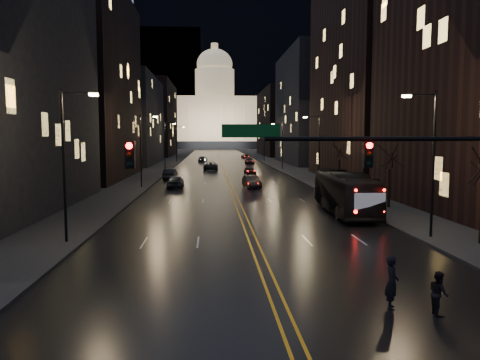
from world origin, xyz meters
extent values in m
plane|color=black|center=(0.00, 0.00, 0.00)|extent=(900.00, 900.00, 0.00)
cube|color=black|center=(0.00, 130.00, 0.01)|extent=(20.00, 320.00, 0.02)
cube|color=black|center=(-14.00, 130.00, 0.08)|extent=(8.00, 320.00, 0.16)
cube|color=black|center=(14.00, 130.00, 0.08)|extent=(8.00, 320.00, 0.16)
cube|color=orange|center=(0.00, 130.00, 0.03)|extent=(0.62, 320.00, 0.01)
cube|color=black|center=(-21.00, 54.00, 14.00)|extent=(12.00, 30.00, 28.00)
cube|color=black|center=(-21.00, 92.00, 10.00)|extent=(12.00, 34.00, 20.00)
cube|color=black|center=(-21.00, 140.00, 12.00)|extent=(12.00, 40.00, 24.00)
cube|color=black|center=(21.00, 50.00, 19.00)|extent=(12.00, 30.00, 38.00)
cube|color=black|center=(21.00, 92.00, 13.00)|extent=(12.00, 34.00, 26.00)
cube|color=black|center=(21.00, 140.00, 11.00)|extent=(12.00, 40.00, 22.00)
cube|color=black|center=(40.00, 380.00, 65.00)|extent=(520.00, 60.00, 130.00)
cube|color=black|center=(0.00, 250.00, 2.00)|extent=(90.00, 50.00, 4.00)
cube|color=#E3BD83|center=(0.00, 250.00, 16.00)|extent=(80.00, 36.00, 24.00)
cylinder|color=beige|center=(0.00, 250.00, 36.00)|extent=(22.00, 22.00, 16.00)
ellipsoid|color=beige|center=(0.00, 250.00, 47.00)|extent=(20.00, 20.00, 17.00)
cylinder|color=#E3BD83|center=(0.00, 250.00, 55.50)|extent=(4.00, 4.00, 6.00)
cylinder|color=black|center=(5.50, 0.00, 6.20)|extent=(12.00, 0.18, 0.18)
cube|color=black|center=(-5.50, 0.00, 5.60)|extent=(0.35, 0.30, 1.00)
cube|color=black|center=(3.50, 0.00, 5.60)|extent=(0.35, 0.30, 1.00)
sphere|color=#FF0705|center=(-5.50, -0.18, 5.95)|extent=(0.24, 0.24, 0.24)
sphere|color=#FF0705|center=(3.50, -0.18, 5.95)|extent=(0.24, 0.24, 0.24)
cube|color=#053F14|center=(-1.00, 0.00, 6.50)|extent=(2.20, 0.06, 0.50)
cylinder|color=black|center=(11.00, 10.00, 4.50)|extent=(0.16, 0.16, 9.00)
cylinder|color=black|center=(10.10, 10.00, 8.80)|extent=(1.80, 0.10, 0.10)
cube|color=#EAD28C|center=(9.20, 10.00, 8.70)|extent=(0.50, 0.25, 0.15)
cylinder|color=black|center=(-11.00, 10.00, 4.50)|extent=(0.16, 0.16, 9.00)
cylinder|color=black|center=(-10.10, 10.00, 8.80)|extent=(1.80, 0.10, 0.10)
cube|color=#EAD28C|center=(-9.20, 10.00, 8.70)|extent=(0.50, 0.25, 0.15)
cylinder|color=black|center=(11.00, 40.00, 4.50)|extent=(0.16, 0.16, 9.00)
cylinder|color=black|center=(10.10, 40.00, 8.80)|extent=(1.80, 0.10, 0.10)
cube|color=#EAD28C|center=(9.20, 40.00, 8.70)|extent=(0.50, 0.25, 0.15)
cylinder|color=black|center=(-11.00, 40.00, 4.50)|extent=(0.16, 0.16, 9.00)
cylinder|color=black|center=(-10.10, 40.00, 8.80)|extent=(1.80, 0.10, 0.10)
cube|color=#EAD28C|center=(-9.20, 40.00, 8.70)|extent=(0.50, 0.25, 0.15)
cylinder|color=black|center=(11.00, 70.00, 4.50)|extent=(0.16, 0.16, 9.00)
cylinder|color=black|center=(10.10, 70.00, 8.80)|extent=(1.80, 0.10, 0.10)
cube|color=#EAD28C|center=(9.20, 70.00, 8.70)|extent=(0.50, 0.25, 0.15)
cylinder|color=black|center=(-11.00, 70.00, 4.50)|extent=(0.16, 0.16, 9.00)
cylinder|color=black|center=(-10.10, 70.00, 8.80)|extent=(1.80, 0.10, 0.10)
cube|color=#EAD28C|center=(-9.20, 70.00, 8.70)|extent=(0.50, 0.25, 0.15)
cylinder|color=black|center=(11.00, 100.00, 4.50)|extent=(0.16, 0.16, 9.00)
cylinder|color=black|center=(10.10, 100.00, 8.80)|extent=(1.80, 0.10, 0.10)
cube|color=#EAD28C|center=(9.20, 100.00, 8.70)|extent=(0.50, 0.25, 0.15)
cylinder|color=black|center=(-11.00, 100.00, 4.50)|extent=(0.16, 0.16, 9.00)
cylinder|color=black|center=(-10.10, 100.00, 8.80)|extent=(1.80, 0.10, 0.10)
cube|color=#EAD28C|center=(-9.20, 100.00, 8.70)|extent=(0.50, 0.25, 0.15)
cylinder|color=black|center=(13.00, 22.00, 1.75)|extent=(0.24, 0.24, 3.50)
cylinder|color=black|center=(13.00, 38.00, 1.75)|extent=(0.24, 0.24, 3.50)
imported|color=black|center=(8.50, 19.93, 1.71)|extent=(3.45, 12.37, 3.41)
imported|color=black|center=(-6.85, 39.98, 0.83)|extent=(1.97, 4.86, 1.65)
imported|color=black|center=(-8.50, 51.61, 0.79)|extent=(1.84, 4.86, 1.58)
imported|color=black|center=(-2.50, 70.81, 0.80)|extent=(2.80, 5.84, 1.61)
imported|color=black|center=(-4.53, 100.20, 0.71)|extent=(2.38, 5.01, 1.41)
imported|color=black|center=(2.50, 39.37, 0.76)|extent=(2.16, 4.78, 1.52)
imported|color=black|center=(4.02, 60.12, 0.67)|extent=(2.01, 4.10, 1.35)
imported|color=black|center=(6.40, 89.43, 0.75)|extent=(2.24, 5.24, 1.51)
imported|color=black|center=(7.69, 116.93, 0.66)|extent=(2.70, 4.94, 1.31)
imported|color=black|center=(4.05, -1.34, 0.99)|extent=(0.66, 0.83, 1.98)
imported|color=black|center=(5.49, -2.00, 0.78)|extent=(0.47, 0.79, 1.57)
camera|label=1|loc=(-2.51, -17.57, 6.27)|focal=35.00mm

